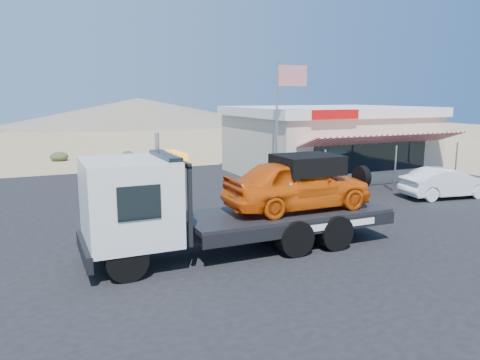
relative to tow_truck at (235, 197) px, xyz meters
The scene contains 6 objects.
ground 2.28m from the tow_truck, 92.16° to the left, with size 120.00×120.00×0.00m, color #A1825B.
asphalt_lot 5.24m from the tow_truck, 67.09° to the left, with size 32.00×24.00×0.02m, color black.
tow_truck is the anchor object (origin of this frame).
white_sedan 11.97m from the tow_truck, 13.79° to the left, with size 1.43×4.11×1.35m, color silver.
jerky_store 14.86m from the tow_truck, 45.34° to the left, with size 10.40×9.97×3.90m.
flagpole 8.09m from the tow_truck, 51.34° to the left, with size 1.55×0.10×6.00m.
Camera 1 is at (-5.25, -13.79, 4.55)m, focal length 35.00 mm.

